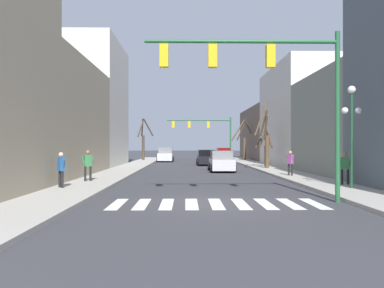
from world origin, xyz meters
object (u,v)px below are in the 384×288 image
(street_lamp_right_corner, at_px, (352,116))
(street_tree_left_far, at_px, (266,141))
(traffic_signal_far, at_px, (206,128))
(car_parked_left_mid, at_px, (207,158))
(pedestrian_on_right_sidewalk, at_px, (345,165))
(street_tree_right_far, at_px, (266,146))
(car_at_intersection, at_px, (223,155))
(car_parked_right_mid, at_px, (221,162))
(pedestrian_waiting_at_curb, at_px, (290,161))
(pedestrian_crossing_street, at_px, (61,167))
(traffic_signal_near, at_px, (266,75))
(street_tree_right_near, at_px, (243,141))
(pedestrian_on_left_sidewalk, at_px, (88,163))
(street_tree_left_mid, at_px, (143,140))
(car_parked_right_near, at_px, (166,155))

(street_lamp_right_corner, distance_m, street_tree_left_far, 14.95)
(traffic_signal_far, distance_m, car_parked_left_mid, 8.76)
(pedestrian_on_right_sidewalk, distance_m, street_tree_right_far, 15.37)
(car_at_intersection, distance_m, street_tree_left_far, 16.34)
(car_parked_right_mid, relative_size, pedestrian_waiting_at_curb, 2.83)
(car_parked_left_mid, distance_m, street_tree_left_far, 9.01)
(street_tree_left_far, bearing_deg, street_lamp_right_corner, -86.94)
(street_lamp_right_corner, relative_size, pedestrian_crossing_street, 2.86)
(car_parked_left_mid, distance_m, car_at_intersection, 9.03)
(car_at_intersection, bearing_deg, traffic_signal_near, 176.94)
(pedestrian_on_right_sidewalk, height_order, street_tree_right_near, street_tree_right_near)
(street_tree_left_far, bearing_deg, pedestrian_crossing_street, -131.31)
(car_parked_left_mid, relative_size, pedestrian_on_left_sidewalk, 2.72)
(traffic_signal_near, distance_m, car_at_intersection, 34.54)
(street_tree_right_near, bearing_deg, pedestrian_on_right_sidewalk, -89.02)
(traffic_signal_far, xyz_separation_m, street_tree_left_far, (4.36, -15.52, -1.75))
(street_tree_left_mid, relative_size, street_tree_left_far, 0.95)
(pedestrian_waiting_at_curb, distance_m, pedestrian_on_left_sidewalk, 12.71)
(pedestrian_crossing_street, bearing_deg, street_tree_left_far, -83.37)
(car_parked_left_mid, bearing_deg, pedestrian_crossing_street, 159.91)
(car_at_intersection, bearing_deg, street_lamp_right_corner, -174.78)
(traffic_signal_far, height_order, street_lamp_right_corner, traffic_signal_far)
(pedestrian_crossing_street, bearing_deg, street_tree_left_mid, -42.59)
(car_parked_left_mid, xyz_separation_m, pedestrian_on_right_sidewalk, (5.83, -20.84, 0.36))
(traffic_signal_far, bearing_deg, street_tree_left_far, -74.29)
(traffic_signal_near, relative_size, pedestrian_on_left_sidewalk, 4.31)
(traffic_signal_near, distance_m, pedestrian_on_right_sidewalk, 7.83)
(car_at_intersection, distance_m, pedestrian_on_left_sidewalk, 29.29)
(car_parked_left_mid, xyz_separation_m, pedestrian_waiting_at_curb, (4.61, -15.31, 0.34))
(street_lamp_right_corner, distance_m, car_at_intersection, 31.27)
(car_parked_right_near, height_order, pedestrian_crossing_street, car_parked_right_near)
(car_at_intersection, xyz_separation_m, pedestrian_crossing_street, (-10.68, -30.60, 0.32))
(pedestrian_crossing_street, distance_m, street_tree_left_far, 19.32)
(traffic_signal_far, bearing_deg, pedestrian_crossing_street, -105.57)
(traffic_signal_near, relative_size, pedestrian_on_right_sidewalk, 4.50)
(pedestrian_crossing_street, bearing_deg, car_at_intersection, -61.30)
(traffic_signal_far, distance_m, pedestrian_waiting_at_curb, 23.93)
(car_at_intersection, xyz_separation_m, pedestrian_waiting_at_curb, (1.97, -23.95, 0.29))
(traffic_signal_near, relative_size, car_parked_left_mid, 1.58)
(car_parked_right_mid, bearing_deg, street_tree_right_far, -49.02)
(street_lamp_right_corner, relative_size, car_at_intersection, 1.01)
(pedestrian_crossing_street, distance_m, street_tree_left_mid, 31.44)
(car_parked_left_mid, distance_m, pedestrian_crossing_street, 23.39)
(car_parked_left_mid, height_order, pedestrian_on_left_sidewalk, pedestrian_on_left_sidewalk)
(pedestrian_waiting_at_curb, bearing_deg, street_lamp_right_corner, -22.47)
(street_tree_left_mid, xyz_separation_m, street_tree_left_far, (12.43, -16.93, -0.23))
(pedestrian_waiting_at_curb, height_order, street_tree_left_mid, street_tree_left_mid)
(pedestrian_crossing_street, xyz_separation_m, street_tree_left_far, (12.72, 14.47, 1.37))
(traffic_signal_near, distance_m, street_tree_left_far, 18.68)
(traffic_signal_near, xyz_separation_m, car_parked_left_mid, (-0.82, 25.62, -4.03))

